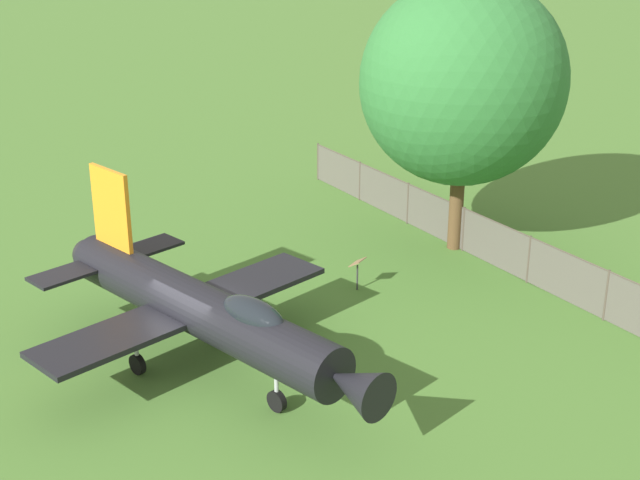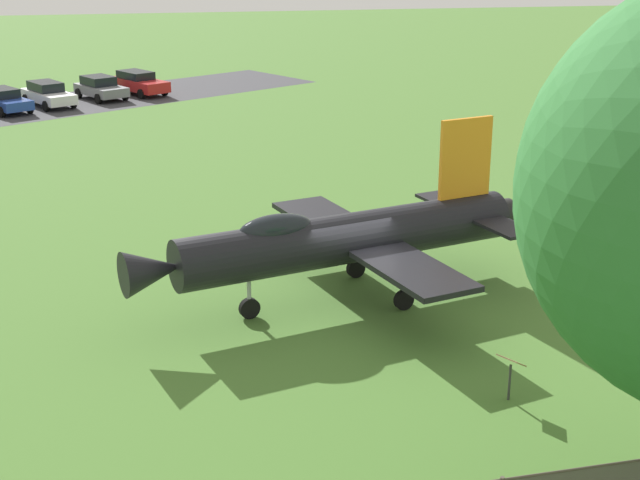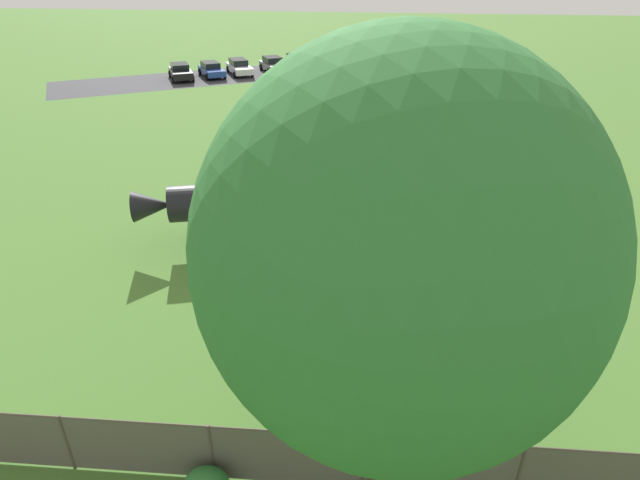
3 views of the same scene
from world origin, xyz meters
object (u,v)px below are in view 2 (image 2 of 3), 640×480
(parked_car_gray, at_px, (100,87))
(display_jet, at_px, (338,238))
(parked_car_blue, at_px, (4,100))
(parked_car_white, at_px, (48,94))
(parked_car_red, at_px, (138,82))
(info_plaque, at_px, (511,367))

(parked_car_gray, bearing_deg, display_jet, -16.88)
(parked_car_blue, bearing_deg, parked_car_white, 89.20)
(display_jet, xyz_separation_m, parked_car_red, (5.63, -37.36, -1.17))
(parked_car_red, relative_size, parked_car_blue, 1.08)
(parked_car_gray, relative_size, parked_car_white, 0.92)
(parked_car_blue, bearing_deg, info_plaque, -9.20)
(info_plaque, distance_m, parked_car_blue, 42.46)
(parked_car_red, height_order, parked_car_white, parked_car_red)
(display_jet, xyz_separation_m, parked_car_white, (11.17, -34.06, -1.19))
(parked_car_gray, bearing_deg, parked_car_red, 91.25)
(display_jet, distance_m, info_plaque, 7.22)
(info_plaque, bearing_deg, parked_car_gray, -75.85)
(info_plaque, height_order, parked_car_gray, parked_car_gray)
(parked_car_blue, bearing_deg, parked_car_red, 89.04)
(display_jet, bearing_deg, info_plaque, 96.26)
(parked_car_gray, height_order, parked_car_white, parked_car_white)
(info_plaque, height_order, parked_car_blue, parked_car_blue)
(parked_car_gray, bearing_deg, parked_car_white, -88.79)
(parked_car_red, distance_m, parked_car_white, 6.45)
(parked_car_gray, bearing_deg, info_plaque, -15.36)
(display_jet, bearing_deg, parked_car_white, -87.63)
(parked_car_red, bearing_deg, parked_car_white, -91.58)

